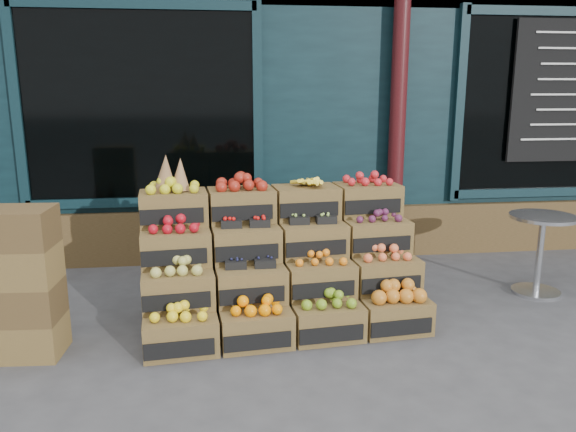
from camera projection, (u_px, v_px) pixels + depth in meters
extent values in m
plane|color=#404043|center=(324.00, 339.00, 4.46)|extent=(60.00, 60.00, 0.00)
cube|color=black|center=(265.00, 58.00, 8.95)|extent=(12.00, 6.00, 4.80)
cube|color=black|center=(288.00, 128.00, 6.30)|extent=(12.00, 0.12, 3.00)
cube|color=#4D391E|center=(289.00, 233.00, 6.50)|extent=(12.00, 0.18, 0.60)
cube|color=black|center=(141.00, 107.00, 5.98)|extent=(2.40, 0.06, 2.00)
cube|color=black|center=(560.00, 105.00, 6.57)|extent=(2.40, 0.06, 2.00)
cylinder|color=#390D0F|center=(398.00, 120.00, 6.23)|extent=(0.18, 0.18, 3.20)
cube|color=black|center=(565.00, 92.00, 6.46)|extent=(1.30, 0.04, 1.60)
cube|color=brown|center=(181.00, 334.00, 4.23)|extent=(0.58, 0.43, 0.28)
cube|color=black|center=(182.00, 349.00, 4.04)|extent=(0.51, 0.06, 0.12)
cube|color=yellow|center=(180.00, 311.00, 4.19)|extent=(0.47, 0.33, 0.09)
cube|color=brown|center=(256.00, 327.00, 4.35)|extent=(0.58, 0.43, 0.28)
cube|color=black|center=(260.00, 342.00, 4.16)|extent=(0.51, 0.06, 0.12)
cube|color=#FF8300|center=(255.00, 305.00, 4.31)|extent=(0.47, 0.33, 0.10)
cube|color=brown|center=(327.00, 321.00, 4.47)|extent=(0.58, 0.43, 0.28)
cube|color=black|center=(334.00, 335.00, 4.29)|extent=(0.51, 0.06, 0.12)
cube|color=olive|center=(327.00, 299.00, 4.43)|extent=(0.47, 0.33, 0.09)
cube|color=brown|center=(394.00, 314.00, 4.59)|extent=(0.58, 0.43, 0.28)
cube|color=black|center=(404.00, 328.00, 4.41)|extent=(0.51, 0.06, 0.12)
cube|color=#BA6A1C|center=(395.00, 291.00, 4.55)|extent=(0.47, 0.33, 0.13)
cube|color=brown|center=(178.00, 289.00, 4.39)|extent=(0.58, 0.43, 0.28)
cube|color=black|center=(179.00, 302.00, 4.20)|extent=(0.51, 0.06, 0.12)
cube|color=#B0AC4F|center=(177.00, 266.00, 4.35)|extent=(0.47, 0.33, 0.09)
cube|color=brown|center=(251.00, 283.00, 4.51)|extent=(0.58, 0.43, 0.28)
cube|color=black|center=(255.00, 296.00, 4.32)|extent=(0.51, 0.06, 0.12)
cube|color=#171837|center=(250.00, 265.00, 4.48)|extent=(0.47, 0.33, 0.03)
cube|color=brown|center=(319.00, 278.00, 4.63)|extent=(0.58, 0.43, 0.28)
cube|color=black|center=(326.00, 290.00, 4.45)|extent=(0.51, 0.06, 0.12)
cube|color=orange|center=(320.00, 258.00, 4.59)|extent=(0.47, 0.33, 0.07)
cube|color=brown|center=(384.00, 273.00, 4.75)|extent=(0.58, 0.43, 0.28)
cube|color=black|center=(394.00, 285.00, 4.57)|extent=(0.51, 0.06, 0.12)
cube|color=#EB683B|center=(385.00, 253.00, 4.71)|extent=(0.47, 0.33, 0.09)
cube|color=brown|center=(176.00, 247.00, 4.55)|extent=(0.58, 0.43, 0.28)
cube|color=black|center=(177.00, 257.00, 4.36)|extent=(0.51, 0.06, 0.12)
cube|color=#A60D18|center=(175.00, 225.00, 4.51)|extent=(0.47, 0.33, 0.09)
cube|color=brown|center=(246.00, 243.00, 4.67)|extent=(0.58, 0.43, 0.28)
cube|color=black|center=(250.00, 253.00, 4.48)|extent=(0.51, 0.06, 0.12)
cube|color=red|center=(246.00, 225.00, 4.64)|extent=(0.47, 0.33, 0.04)
cube|color=brown|center=(312.00, 239.00, 4.79)|extent=(0.58, 0.43, 0.28)
cube|color=black|center=(319.00, 248.00, 4.61)|extent=(0.51, 0.06, 0.12)
cube|color=#8DB04D|center=(312.00, 221.00, 4.76)|extent=(0.47, 0.33, 0.03)
cube|color=brown|center=(375.00, 235.00, 4.91)|extent=(0.58, 0.43, 0.28)
cube|color=black|center=(384.00, 244.00, 4.73)|extent=(0.51, 0.06, 0.12)
cube|color=#521D3D|center=(376.00, 216.00, 4.87)|extent=(0.47, 0.33, 0.07)
cube|color=brown|center=(174.00, 208.00, 4.71)|extent=(0.58, 0.43, 0.28)
cube|color=black|center=(174.00, 216.00, 4.52)|extent=(0.51, 0.06, 0.12)
cube|color=gold|center=(173.00, 186.00, 4.67)|extent=(0.47, 0.33, 0.09)
cube|color=brown|center=(241.00, 205.00, 4.83)|extent=(0.58, 0.43, 0.28)
cube|color=black|center=(245.00, 213.00, 4.64)|extent=(0.51, 0.06, 0.12)
cube|color=maroon|center=(241.00, 183.00, 4.79)|extent=(0.47, 0.33, 0.11)
cube|color=brown|center=(306.00, 202.00, 4.95)|extent=(0.58, 0.43, 0.28)
cube|color=black|center=(312.00, 210.00, 4.76)|extent=(0.51, 0.06, 0.12)
cube|color=yellow|center=(306.00, 182.00, 4.91)|extent=(0.47, 0.33, 0.08)
cube|color=brown|center=(367.00, 199.00, 5.07)|extent=(0.58, 0.43, 0.28)
cube|color=black|center=(375.00, 207.00, 4.89)|extent=(0.51, 0.06, 0.12)
cube|color=red|center=(368.00, 180.00, 5.03)|extent=(0.47, 0.33, 0.08)
cube|color=#4D391E|center=(285.00, 312.00, 4.63)|extent=(2.30, 0.59, 0.28)
cube|color=#4D391E|center=(280.00, 287.00, 4.83)|extent=(2.30, 0.59, 0.55)
cube|color=#4D391E|center=(274.00, 264.00, 5.02)|extent=(2.30, 0.59, 0.83)
cone|color=olive|center=(166.00, 173.00, 4.64)|extent=(0.19, 0.19, 0.32)
cone|color=olive|center=(180.00, 174.00, 4.70)|extent=(0.17, 0.17, 0.28)
cube|color=brown|center=(24.00, 337.00, 4.18)|extent=(0.58, 0.42, 0.28)
cube|color=#4D391E|center=(20.00, 302.00, 4.12)|extent=(0.58, 0.42, 0.28)
cube|color=brown|center=(16.00, 265.00, 4.05)|extent=(0.58, 0.42, 0.28)
cube|color=#4D391E|center=(12.00, 228.00, 3.99)|extent=(0.58, 0.42, 0.28)
cylinder|color=#ACAFB3|center=(536.00, 292.00, 5.45)|extent=(0.45, 0.45, 0.03)
cylinder|color=#ACAFB3|center=(539.00, 256.00, 5.37)|extent=(0.06, 0.06, 0.74)
cylinder|color=#ACAFB3|center=(543.00, 217.00, 5.28)|extent=(0.62, 0.62, 0.03)
imported|color=#1F6D2B|center=(179.00, 166.00, 6.68)|extent=(0.88, 0.72, 2.06)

